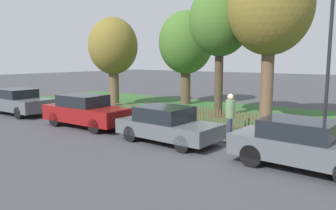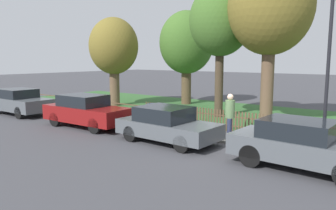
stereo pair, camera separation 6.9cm
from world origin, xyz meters
TOP-DOWN VIEW (x-y plane):
  - ground_plane at (0.00, 0.00)m, footprint 120.00×120.00m
  - kerb_stone at (0.00, 0.10)m, footprint 39.03×0.20m
  - grass_strip at (0.00, 6.34)m, footprint 39.03×8.62m
  - park_fence at (0.00, 2.04)m, footprint 39.03×0.05m
  - parked_car_silver_hatchback at (-12.50, -1.14)m, footprint 4.22×1.78m
  - parked_car_black_saloon at (-6.77, -1.09)m, footprint 4.32×1.81m
  - parked_car_navy_estate at (-2.12, -1.04)m, footprint 3.89×1.84m
  - parked_car_red_compact at (2.75, -1.13)m, footprint 4.09×1.87m
  - covered_motorcycle at (-4.46, 1.24)m, footprint 1.98×0.85m
  - tree_nearest_kerb at (-10.82, 4.57)m, footprint 3.21×3.21m
  - tree_behind_motorcycle at (-7.43, 8.06)m, footprint 3.67×3.67m
  - tree_mid_park at (-3.21, 4.93)m, footprint 3.23×3.23m
  - tree_far_left at (-0.47, 4.60)m, footprint 3.90×3.90m
  - pedestrian_near_fence at (-0.41, 0.66)m, footprint 0.47×0.47m
  - street_lamp at (2.88, 0.75)m, footprint 0.20×0.79m

SIDE VIEW (x-z plane):
  - ground_plane at x=0.00m, z-range 0.00..0.00m
  - grass_strip at x=0.00m, z-range 0.00..0.01m
  - kerb_stone at x=0.00m, z-range 0.00..0.12m
  - park_fence at x=0.00m, z-range 0.00..0.91m
  - covered_motorcycle at x=-4.46m, z-range 0.12..1.16m
  - parked_car_navy_estate at x=-2.12m, z-range 0.01..1.34m
  - parked_car_red_compact at x=2.75m, z-range 0.02..1.42m
  - parked_car_silver_hatchback at x=-12.50m, z-range 0.02..1.45m
  - parked_car_black_saloon at x=-6.77m, z-range 0.01..1.49m
  - pedestrian_near_fence at x=-0.41m, z-range 0.12..1.90m
  - street_lamp at x=2.88m, z-range 0.75..6.82m
  - tree_nearest_kerb at x=-10.82m, z-range 0.97..6.74m
  - tree_behind_motorcycle at x=-7.43m, z-range 0.98..7.29m
  - tree_mid_park at x=-3.21m, z-range 1.55..8.49m
  - tree_far_left at x=-0.47m, z-range 1.56..9.29m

